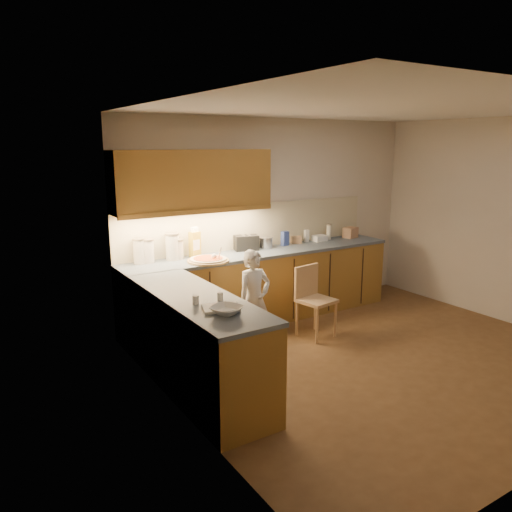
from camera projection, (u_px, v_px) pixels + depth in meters
name	position (u px, v px, depth m)	size (l,w,h in m)	color
room	(386.00, 203.00, 5.03)	(4.54, 4.50, 2.62)	#54371D
l_counter	(245.00, 301.00, 5.85)	(3.77, 2.62, 0.92)	olive
backsplash	(251.00, 226.00, 6.58)	(3.75, 0.02, 0.58)	beige
upper_cabinets	(193.00, 180.00, 5.83)	(1.95, 0.36, 0.73)	olive
pizza_on_board	(208.00, 260.00, 5.82)	(0.49, 0.49, 0.20)	tan
child	(254.00, 300.00, 5.55)	(0.41, 0.27, 1.13)	white
wooden_chair	(312.00, 296.00, 5.95)	(0.43, 0.43, 0.85)	tan
mixing_bowl	(227.00, 310.00, 4.03)	(0.25, 0.25, 0.06)	white
canister_a	(139.00, 251.00, 5.70)	(0.15, 0.15, 0.29)	silver
canister_b	(147.00, 251.00, 5.74)	(0.16, 0.16, 0.28)	white
canister_c	(172.00, 246.00, 5.89)	(0.17, 0.17, 0.32)	beige
canister_d	(177.00, 249.00, 5.93)	(0.15, 0.15, 0.24)	beige
oil_jug	(195.00, 243.00, 6.03)	(0.14, 0.12, 0.37)	gold
toaster	(246.00, 243.00, 6.43)	(0.34, 0.25, 0.20)	black
steel_pot	(266.00, 242.00, 6.58)	(0.19, 0.19, 0.15)	silver
blue_box	(285.00, 238.00, 6.73)	(0.10, 0.07, 0.19)	#2E418B
card_box_a	(296.00, 240.00, 6.89)	(0.14, 0.10, 0.10)	tan
white_bottle	(306.00, 236.00, 6.98)	(0.06, 0.06, 0.17)	silver
flat_pack	(319.00, 238.00, 7.06)	(0.20, 0.14, 0.08)	white
tall_jar	(329.00, 232.00, 7.15)	(0.07, 0.07, 0.22)	white
card_box_b	(350.00, 233.00, 7.30)	(0.20, 0.15, 0.15)	tan
dough_cloth	(221.00, 308.00, 4.15)	(0.30, 0.23, 0.02)	white
spice_jar_a	(196.00, 300.00, 4.28)	(0.06, 0.06, 0.07)	white
spice_jar_b	(220.00, 296.00, 4.37)	(0.05, 0.05, 0.07)	silver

